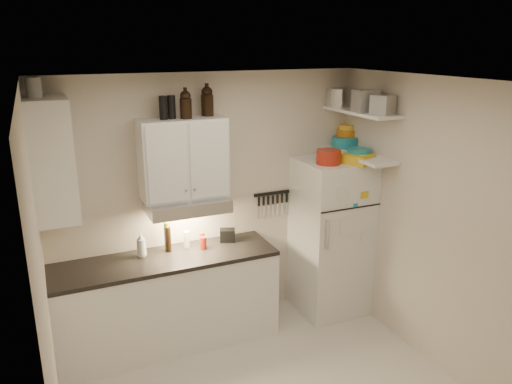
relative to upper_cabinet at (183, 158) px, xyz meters
name	(u,v)px	position (x,y,z in m)	size (l,w,h in m)	color
ceiling	(276,81)	(0.30, -1.33, 0.78)	(3.20, 3.00, 0.02)	silver
back_wall	(209,203)	(0.30, 0.18, -0.53)	(3.20, 0.02, 2.60)	beige
left_wall	(43,303)	(-1.31, -1.33, -0.53)	(0.02, 3.00, 2.60)	beige
right_wall	(439,228)	(1.91, -1.33, -0.53)	(0.02, 3.00, 2.60)	beige
base_cabinet	(168,303)	(-0.25, -0.14, -1.39)	(2.10, 0.60, 0.88)	white
countertop	(166,260)	(-0.25, -0.14, -0.93)	(2.10, 0.62, 0.04)	black
upper_cabinet	(183,158)	(0.00, 0.00, 0.00)	(0.80, 0.33, 0.75)	white
side_cabinet	(52,160)	(-1.14, -0.14, 0.12)	(0.33, 0.55, 1.00)	white
range_hood	(187,205)	(0.00, -0.06, -0.44)	(0.76, 0.46, 0.12)	silver
fridge	(331,237)	(1.55, -0.18, -0.98)	(0.70, 0.68, 1.70)	white
shelf_hi	(361,112)	(1.75, -0.31, 0.38)	(0.30, 0.95, 0.03)	white
shelf_lo	(359,155)	(1.75, -0.31, -0.07)	(0.30, 0.95, 0.03)	white
knife_strip	(272,193)	(1.00, 0.15, -0.51)	(0.42, 0.02, 0.03)	black
dutch_oven	(328,157)	(1.40, -0.29, -0.05)	(0.25, 0.25, 0.14)	#A02112
book_stack	(358,159)	(1.67, -0.40, -0.08)	(0.23, 0.28, 0.09)	gold
spice_jar	(340,155)	(1.61, -0.19, -0.08)	(0.06, 0.06, 0.09)	silver
stock_pot	(339,97)	(1.71, 0.04, 0.48)	(0.26, 0.26, 0.19)	silver
tin_a	(365,101)	(1.71, -0.42, 0.50)	(0.21, 0.19, 0.21)	#AAAAAD
tin_b	(383,105)	(1.76, -0.63, 0.48)	(0.18, 0.18, 0.18)	#AAAAAD
bowl_teal	(345,142)	(1.81, 0.03, 0.01)	(0.28, 0.28, 0.11)	teal
bowl_orange	(346,133)	(1.87, 0.10, 0.09)	(0.22, 0.22, 0.07)	orange
bowl_yellow	(347,127)	(1.87, 0.10, 0.15)	(0.17, 0.17, 0.06)	gold
plates	(359,151)	(1.74, -0.33, -0.02)	(0.24, 0.24, 0.06)	teal
growler_a	(186,104)	(0.03, -0.03, 0.50)	(0.11, 0.11, 0.26)	black
growler_b	(207,101)	(0.27, 0.05, 0.51)	(0.12, 0.12, 0.28)	black
thermos_a	(171,107)	(-0.09, 0.00, 0.48)	(0.07, 0.07, 0.21)	black
thermos_b	(163,108)	(-0.16, -0.01, 0.48)	(0.07, 0.07, 0.21)	black
side_jar	(34,87)	(-1.20, -0.12, 0.70)	(0.12, 0.12, 0.16)	silver
soap_bottle	(141,243)	(-0.45, -0.02, -0.77)	(0.10, 0.11, 0.27)	white
pepper_mill	(202,240)	(0.15, -0.04, -0.83)	(0.05, 0.05, 0.16)	brown
oil_bottle	(167,237)	(-0.19, 0.01, -0.76)	(0.06, 0.06, 0.29)	#5C6619
vinegar_bottle	(168,239)	(-0.18, -0.01, -0.78)	(0.05, 0.05, 0.25)	black
clear_bottle	(187,239)	(0.00, 0.01, -0.82)	(0.06, 0.06, 0.17)	silver
red_jar	(203,243)	(0.14, -0.09, -0.84)	(0.06, 0.06, 0.13)	#A02112
caddy	(228,235)	(0.43, 0.00, -0.84)	(0.15, 0.11, 0.13)	black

